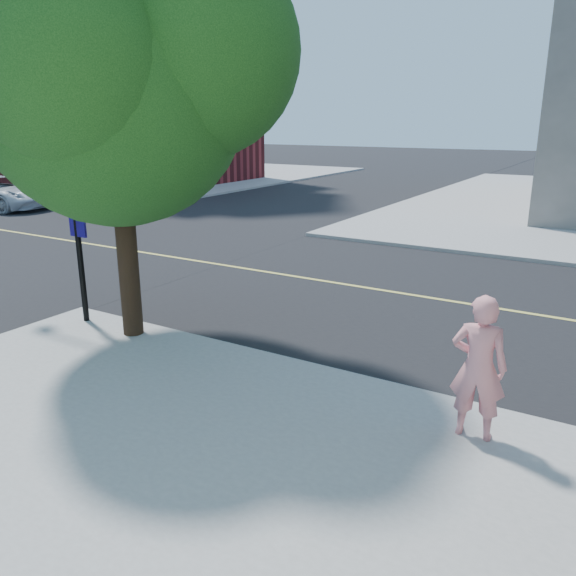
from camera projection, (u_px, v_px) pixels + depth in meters
The scene contains 8 objects.
ground at pixel (118, 322), 10.83m from camera, with size 140.00×140.00×0.00m, color black.
road_ew at pixel (253, 270), 14.52m from camera, with size 140.00×9.00×0.01m, color black.
sidewalk_nw at pixel (120, 174), 39.88m from camera, with size 26.00×25.00×0.12m, color #989898.
church at pixel (100, 57), 33.50m from camera, with size 15.20×12.00×14.40m.
office_block at pixel (28, 43), 42.18m from camera, with size 12.00×14.08×18.00m.
man_on_phone at pixel (479, 367), 6.48m from camera, with size 0.63×0.41×1.72m, color pink.
street_tree at pixel (117, 57), 8.61m from camera, with size 5.21×4.74×6.92m.
signal_pole at pixel (6, 153), 10.59m from camera, with size 3.22×0.37×3.63m.
Camera 1 is at (8.04, -7.06, 3.68)m, focal length 35.66 mm.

